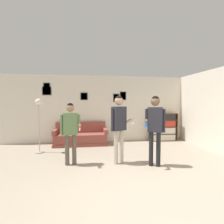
{
  "coord_description": "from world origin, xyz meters",
  "views": [
    {
      "loc": [
        -0.91,
        -2.58,
        1.62
      ],
      "look_at": [
        -0.21,
        2.27,
        1.35
      ],
      "focal_mm": 28.0,
      "sensor_mm": 36.0,
      "label": 1
    }
  ],
  "objects_px": {
    "person_player_foreground_center": "(119,121)",
    "drinking_cup": "(164,112)",
    "floor_lamp": "(39,115)",
    "person_player_foreground_left": "(70,127)",
    "couch": "(81,137)",
    "bookshelf": "(163,127)",
    "person_watcher_holding_cup": "(155,123)"
  },
  "relations": [
    {
      "from": "bookshelf",
      "to": "floor_lamp",
      "type": "bearing_deg",
      "value": -166.67
    },
    {
      "from": "floor_lamp",
      "to": "drinking_cup",
      "type": "bearing_deg",
      "value": 13.27
    },
    {
      "from": "person_player_foreground_center",
      "to": "drinking_cup",
      "type": "distance_m",
      "value": 3.41
    },
    {
      "from": "bookshelf",
      "to": "person_player_foreground_center",
      "type": "xyz_separation_m",
      "value": [
        -2.36,
        -2.44,
        0.54
      ]
    },
    {
      "from": "person_watcher_holding_cup",
      "to": "drinking_cup",
      "type": "xyz_separation_m",
      "value": [
        1.52,
        2.78,
        0.1
      ]
    },
    {
      "from": "drinking_cup",
      "to": "bookshelf",
      "type": "bearing_deg",
      "value": -179.8
    },
    {
      "from": "floor_lamp",
      "to": "person_player_foreground_left",
      "type": "bearing_deg",
      "value": -49.05
    },
    {
      "from": "couch",
      "to": "person_player_foreground_left",
      "type": "distance_m",
      "value": 2.29
    },
    {
      "from": "person_player_foreground_center",
      "to": "person_watcher_holding_cup",
      "type": "bearing_deg",
      "value": -21.48
    },
    {
      "from": "person_player_foreground_left",
      "to": "person_player_foreground_center",
      "type": "distance_m",
      "value": 1.26
    },
    {
      "from": "person_player_foreground_center",
      "to": "person_watcher_holding_cup",
      "type": "xyz_separation_m",
      "value": [
        0.86,
        -0.34,
        -0.01
      ]
    },
    {
      "from": "bookshelf",
      "to": "person_player_foreground_left",
      "type": "xyz_separation_m",
      "value": [
        -3.62,
        -2.38,
        0.4
      ]
    },
    {
      "from": "couch",
      "to": "person_player_foreground_center",
      "type": "height_order",
      "value": "person_player_foreground_center"
    },
    {
      "from": "couch",
      "to": "bookshelf",
      "type": "xyz_separation_m",
      "value": [
        3.43,
        0.2,
        0.3
      ]
    },
    {
      "from": "bookshelf",
      "to": "person_watcher_holding_cup",
      "type": "xyz_separation_m",
      "value": [
        -1.5,
        -2.78,
        0.53
      ]
    },
    {
      "from": "couch",
      "to": "person_watcher_holding_cup",
      "type": "xyz_separation_m",
      "value": [
        1.93,
        -2.58,
        0.83
      ]
    },
    {
      "from": "person_watcher_holding_cup",
      "to": "person_player_foreground_left",
      "type": "bearing_deg",
      "value": 169.23
    },
    {
      "from": "person_player_foreground_left",
      "to": "person_player_foreground_center",
      "type": "relative_size",
      "value": 0.89
    },
    {
      "from": "floor_lamp",
      "to": "person_watcher_holding_cup",
      "type": "bearing_deg",
      "value": -27.42
    },
    {
      "from": "person_watcher_holding_cup",
      "to": "floor_lamp",
      "type": "bearing_deg",
      "value": 152.58
    },
    {
      "from": "couch",
      "to": "floor_lamp",
      "type": "bearing_deg",
      "value": -144.45
    },
    {
      "from": "floor_lamp",
      "to": "person_player_foreground_center",
      "type": "xyz_separation_m",
      "value": [
        2.35,
        -1.33,
        -0.09
      ]
    },
    {
      "from": "couch",
      "to": "bookshelf",
      "type": "bearing_deg",
      "value": 3.35
    },
    {
      "from": "floor_lamp",
      "to": "bookshelf",
      "type": "bearing_deg",
      "value": 13.33
    },
    {
      "from": "person_watcher_holding_cup",
      "to": "drinking_cup",
      "type": "relative_size",
      "value": 18.02
    },
    {
      "from": "drinking_cup",
      "to": "person_player_foreground_center",
      "type": "bearing_deg",
      "value": -134.25
    },
    {
      "from": "couch",
      "to": "drinking_cup",
      "type": "distance_m",
      "value": 3.58
    },
    {
      "from": "bookshelf",
      "to": "drinking_cup",
      "type": "height_order",
      "value": "drinking_cup"
    },
    {
      "from": "couch",
      "to": "floor_lamp",
      "type": "distance_m",
      "value": 1.83
    },
    {
      "from": "drinking_cup",
      "to": "floor_lamp",
      "type": "bearing_deg",
      "value": -166.73
    },
    {
      "from": "person_watcher_holding_cup",
      "to": "drinking_cup",
      "type": "distance_m",
      "value": 3.17
    },
    {
      "from": "drinking_cup",
      "to": "person_player_foreground_left",
      "type": "bearing_deg",
      "value": -146.8
    }
  ]
}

